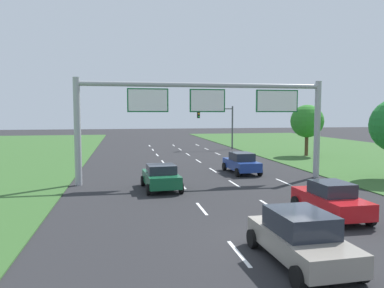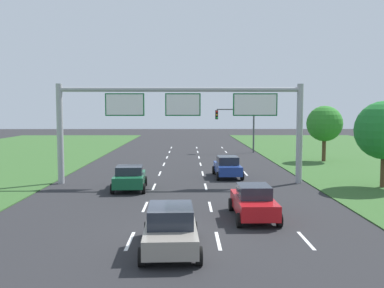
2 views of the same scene
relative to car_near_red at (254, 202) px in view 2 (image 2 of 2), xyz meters
name	(u,v)px [view 2 (image 2 of 2)]	position (x,y,z in m)	size (l,w,h in m)	color
ground_plane	(174,241)	(-3.69, -3.51, -0.80)	(200.00, 200.00, 0.00)	#262628
lane_dashes_inner_left	(154,187)	(-5.44, 8.49, -0.79)	(0.14, 62.40, 0.01)	white
lane_dashes_inner_right	(206,187)	(-1.94, 8.49, -0.79)	(0.14, 62.40, 0.01)	white
lane_dashes_slip	(257,186)	(1.56, 8.49, -0.79)	(0.14, 62.40, 0.01)	white
car_near_red	(254,202)	(0.00, 0.00, 0.00)	(2.05, 4.27, 1.62)	red
car_lead_silver	(227,167)	(-0.09, 12.64, 0.01)	(2.16, 4.29, 1.62)	navy
car_mid_lane	(171,228)	(-3.78, -4.60, 0.03)	(2.27, 4.38, 1.65)	gray
car_far_ahead	(130,178)	(-6.94, 7.48, -0.01)	(2.35, 4.06, 1.56)	#145633
sign_gantry	(183,113)	(-3.48, 9.82, 4.14)	(17.24, 0.44, 7.00)	#9EA0A5
traffic_light_mast	(238,121)	(2.89, 31.57, 3.07)	(4.76, 0.49, 5.60)	#47494F
roadside_tree_mid	(384,130)	(9.83, 7.92, 3.04)	(3.87, 3.87, 5.79)	#513823
roadside_tree_far	(325,124)	(10.50, 22.42, 3.01)	(3.55, 3.55, 5.60)	#513823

